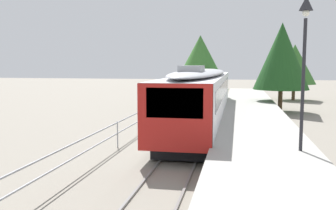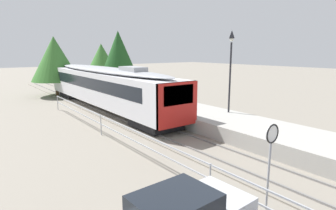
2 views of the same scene
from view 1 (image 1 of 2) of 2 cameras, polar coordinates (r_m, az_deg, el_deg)
The scene contains 8 objects.
ground_plane at distance 18.72m, azimuth -5.91°, elevation -5.89°, with size 160.00×160.00×0.00m, color gray.
track_rails at distance 18.10m, azimuth 3.28°, elevation -6.18°, with size 3.20×60.00×0.14m.
commuter_train at distance 23.46m, azimuth 5.15°, elevation 1.89°, with size 2.82×20.25×3.74m.
station_platform at distance 17.89m, azimuth 13.70°, elevation -5.13°, with size 3.90×60.00×0.90m, color #A8A59E.
platform_lamp_mid_platform at distance 13.67m, azimuth 20.33°, elevation 8.77°, with size 0.34×0.34×5.35m.
tree_behind_carpark at distance 33.69m, azimuth 4.99°, elevation 6.56°, with size 5.17×5.17×6.55m.
tree_behind_station_far at distance 31.91m, azimuth 17.12°, elevation 7.20°, with size 4.52×4.52×7.33m.
tree_distant_left at distance 43.00m, azimuth 18.92°, elevation 5.96°, with size 4.63×4.63×6.11m.
Camera 1 is at (2.28, 4.48, 3.94)m, focal length 39.52 mm.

